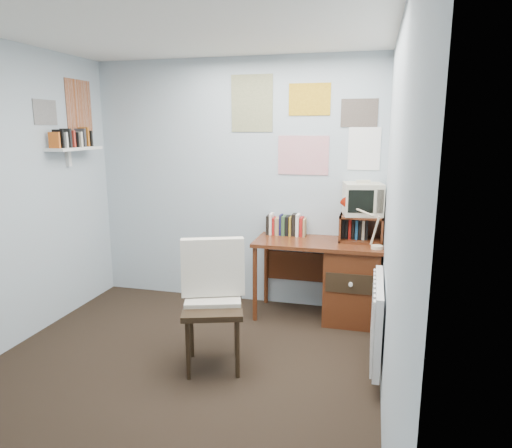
{
  "coord_description": "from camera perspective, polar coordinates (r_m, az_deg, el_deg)",
  "views": [
    {
      "loc": [
        1.37,
        -2.74,
        1.81
      ],
      "look_at": [
        0.43,
        0.93,
        1.01
      ],
      "focal_mm": 32.0,
      "sensor_mm": 36.0,
      "label": 1
    }
  ],
  "objects": [
    {
      "name": "ground",
      "position": [
        3.56,
        -11.09,
        -18.95
      ],
      "size": [
        3.5,
        3.5,
        0.0
      ],
      "primitive_type": "plane",
      "color": "black",
      "rests_on": "ground"
    },
    {
      "name": "back_wall",
      "position": [
        4.73,
        -2.6,
        5.06
      ],
      "size": [
        3.0,
        0.02,
        2.5
      ],
      "primitive_type": "cube",
      "color": "#A8B4C0",
      "rests_on": "ground"
    },
    {
      "name": "right_wall",
      "position": [
        2.8,
        16.74,
        -0.18
      ],
      "size": [
        0.02,
        3.5,
        2.5
      ],
      "primitive_type": "cube",
      "color": "#A8B4C0",
      "rests_on": "ground"
    },
    {
      "name": "ceiling",
      "position": [
        3.14,
        -13.08,
        24.29
      ],
      "size": [
        3.0,
        3.5,
        0.02
      ],
      "primitive_type": "cube",
      "color": "white",
      "rests_on": "back_wall"
    },
    {
      "name": "desk",
      "position": [
        4.45,
        11.14,
        -6.75
      ],
      "size": [
        1.2,
        0.55,
        0.76
      ],
      "color": "#612C16",
      "rests_on": "ground"
    },
    {
      "name": "desk_chair",
      "position": [
        3.51,
        -5.43,
        -10.49
      ],
      "size": [
        0.61,
        0.59,
        0.95
      ],
      "primitive_type": "cube",
      "rotation": [
        0.0,
        0.0,
        0.31
      ],
      "color": "black",
      "rests_on": "ground"
    },
    {
      "name": "desk_lamp",
      "position": [
        4.16,
        15.01,
        -0.44
      ],
      "size": [
        0.27,
        0.23,
        0.38
      ],
      "primitive_type": "cube",
      "rotation": [
        0.0,
        0.0,
        -0.0
      ],
      "color": "red",
      "rests_on": "desk"
    },
    {
      "name": "tv_riser",
      "position": [
        4.43,
        13.01,
        -0.49
      ],
      "size": [
        0.4,
        0.3,
        0.25
      ],
      "primitive_type": "cube",
      "color": "#612C16",
      "rests_on": "desk"
    },
    {
      "name": "crt_tv",
      "position": [
        4.4,
        13.18,
        3.25
      ],
      "size": [
        0.4,
        0.38,
        0.33
      ],
      "primitive_type": "cube",
      "rotation": [
        0.0,
        0.0,
        0.19
      ],
      "color": "beige",
      "rests_on": "tv_riser"
    },
    {
      "name": "book_row",
      "position": [
        4.55,
        5.08,
        -0.08
      ],
      "size": [
        0.6,
        0.14,
        0.22
      ],
      "primitive_type": "cube",
      "color": "#612C16",
      "rests_on": "desk"
    },
    {
      "name": "radiator",
      "position": [
        3.57,
        14.95,
        -11.45
      ],
      "size": [
        0.09,
        0.8,
        0.6
      ],
      "primitive_type": "cube",
      "color": "white",
      "rests_on": "right_wall"
    },
    {
      "name": "wall_shelf",
      "position": [
        4.74,
        -21.7,
        8.75
      ],
      "size": [
        0.2,
        0.62,
        0.24
      ],
      "primitive_type": "cube",
      "color": "white",
      "rests_on": "left_wall"
    },
    {
      "name": "posters_back",
      "position": [
        4.53,
        6.0,
        12.32
      ],
      "size": [
        1.2,
        0.01,
        0.9
      ],
      "primitive_type": "cube",
      "color": "white",
      "rests_on": "back_wall"
    },
    {
      "name": "posters_left",
      "position": [
        4.79,
        -22.99,
        13.24
      ],
      "size": [
        0.01,
        0.7,
        0.6
      ],
      "primitive_type": "cube",
      "color": "white",
      "rests_on": "left_wall"
    }
  ]
}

